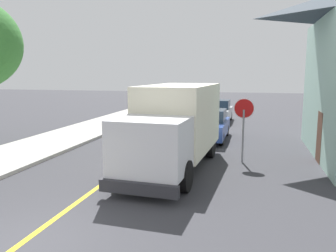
{
  "coord_description": "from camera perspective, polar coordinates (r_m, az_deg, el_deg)",
  "views": [
    {
      "loc": [
        4.78,
        -5.67,
        3.67
      ],
      "look_at": [
        1.25,
        8.35,
        1.4
      ],
      "focal_mm": 36.18,
      "sensor_mm": 36.0,
      "label": 1
    }
  ],
  "objects": [
    {
      "name": "box_truck",
      "position": [
        13.04,
        1.25,
        0.52
      ],
      "size": [
        2.77,
        7.3,
        3.2
      ],
      "color": "#F2EDCC",
      "rests_on": "ground"
    },
    {
      "name": "centre_line_yellow",
      "position": [
        16.79,
        -2.78,
        -3.7
      ],
      "size": [
        0.16,
        56.0,
        0.01
      ],
      "primitive_type": "cube",
      "color": "gold",
      "rests_on": "ground"
    },
    {
      "name": "ground_plane",
      "position": [
        8.27,
        -24.44,
        -18.26
      ],
      "size": [
        120.0,
        120.0,
        0.0
      ],
      "primitive_type": "plane",
      "color": "#38383D"
    },
    {
      "name": "parked_car_near",
      "position": [
        18.93,
        7.12,
        0.11
      ],
      "size": [
        1.85,
        4.42,
        1.67
      ],
      "color": "#2D4793",
      "rests_on": "ground"
    },
    {
      "name": "parked_car_mid",
      "position": [
        25.79,
        8.49,
        2.42
      ],
      "size": [
        1.89,
        4.43,
        1.67
      ],
      "color": "#B7B7BC",
      "rests_on": "ground"
    },
    {
      "name": "stop_sign",
      "position": [
        14.1,
        12.63,
        1.31
      ],
      "size": [
        0.8,
        0.1,
        2.65
      ],
      "color": "gray",
      "rests_on": "ground"
    }
  ]
}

